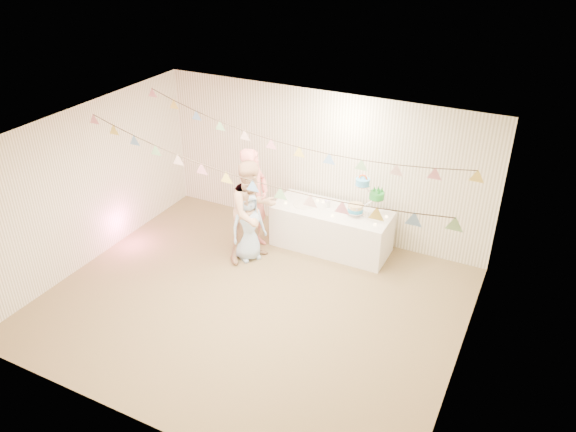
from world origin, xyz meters
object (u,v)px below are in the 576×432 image
at_px(person_adult_a, 254,200).
at_px(person_child, 248,226).
at_px(table, 331,229).
at_px(person_adult_b, 253,212).
at_px(cake_stand, 365,197).

xyz_separation_m(person_adult_a, person_child, (0.08, -0.35, -0.30)).
bearing_deg(person_child, table, -17.66).
bearing_deg(person_child, person_adult_a, 46.09).
relative_size(person_adult_b, person_child, 1.43).
xyz_separation_m(cake_stand, person_adult_a, (-1.74, -0.61, -0.18)).
xyz_separation_m(cake_stand, person_adult_b, (-1.58, -0.92, -0.21)).
height_order(cake_stand, person_child, cake_stand).
distance_m(cake_stand, person_adult_b, 1.85).
bearing_deg(person_adult_b, table, -20.40).
distance_m(person_adult_a, person_child, 0.46).
distance_m(table, person_adult_a, 1.42).
height_order(table, person_child, person_child).
relative_size(person_adult_a, person_adult_b, 1.04).
height_order(table, person_adult_b, person_adult_b).
height_order(cake_stand, person_adult_b, person_adult_b).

